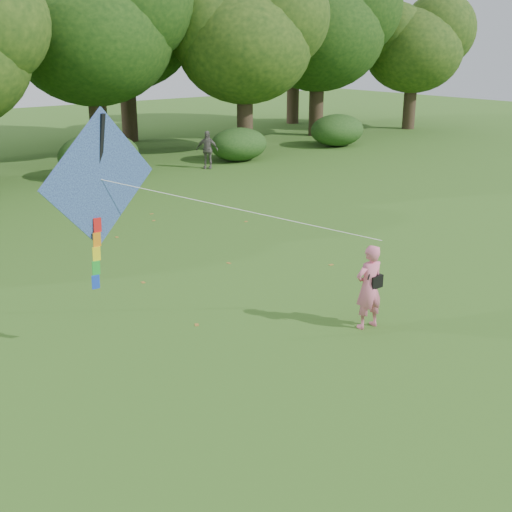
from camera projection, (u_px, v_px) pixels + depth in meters
ground at (370, 344)px, 12.25m from camera, size 100.00×100.00×0.00m
man_kite_flyer at (369, 287)px, 12.71m from camera, size 0.68×0.49×1.74m
bystander_right at (207, 150)px, 28.92m from camera, size 0.98×1.00×1.69m
crossbody_bag at (374, 281)px, 12.72m from camera, size 0.43×0.20×0.70m
flying_kite at (100, 182)px, 11.04m from camera, size 5.93×2.70×3.21m
tree_line at (14, 39)px, 28.43m from camera, size 54.70×15.30×9.48m
shrub_band at (13, 168)px, 24.61m from camera, size 39.15×3.22×1.88m
fallen_leaves at (198, 261)px, 16.89m from camera, size 9.33×15.02×0.01m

